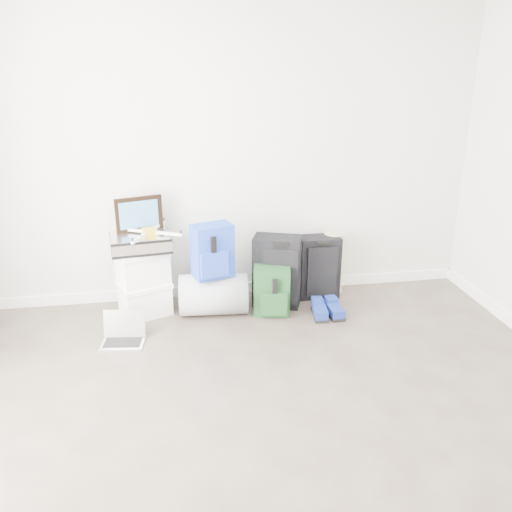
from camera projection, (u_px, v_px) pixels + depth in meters
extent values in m
plane|color=#392F2A|center=(292.00, 478.00, 2.98)|extent=(5.00, 5.00, 0.00)
cube|color=silver|center=(232.00, 154.00, 4.81)|extent=(4.50, 0.02, 2.70)
cube|color=white|center=(234.00, 288.00, 5.26)|extent=(4.50, 0.02, 0.10)
cube|color=white|center=(145.00, 300.00, 4.82)|extent=(0.49, 0.44, 0.26)
cube|color=white|center=(144.00, 284.00, 4.77)|extent=(0.51, 0.47, 0.04)
cube|color=white|center=(143.00, 269.00, 4.71)|extent=(0.49, 0.44, 0.26)
cube|color=white|center=(141.00, 252.00, 4.66)|extent=(0.51, 0.47, 0.04)
cube|color=#B2B2B7|center=(141.00, 242.00, 4.63)|extent=(0.53, 0.41, 0.14)
cube|color=black|center=(139.00, 214.00, 4.64)|extent=(0.40, 0.14, 0.31)
cube|color=#256497|center=(139.00, 214.00, 4.63)|extent=(0.32, 0.10, 0.23)
cube|color=gold|center=(149.00, 232.00, 4.59)|extent=(0.14, 0.14, 0.05)
cube|color=white|center=(157.00, 227.00, 4.72)|extent=(0.15, 0.28, 0.02)
cube|color=white|center=(133.00, 230.00, 4.63)|extent=(0.28, 0.15, 0.02)
cube|color=white|center=(141.00, 237.00, 4.45)|extent=(0.15, 0.28, 0.02)
cube|color=white|center=(166.00, 233.00, 4.55)|extent=(0.28, 0.15, 0.02)
cylinder|color=gray|center=(214.00, 294.00, 4.80)|extent=(0.62, 0.42, 0.37)
cube|color=#1924A5|center=(213.00, 251.00, 4.64)|extent=(0.38, 0.29, 0.47)
cube|color=#1924A5|center=(214.00, 264.00, 4.56)|extent=(0.25, 0.14, 0.22)
cube|color=black|center=(277.00, 271.00, 4.93)|extent=(0.48, 0.37, 0.66)
cube|color=black|center=(280.00, 277.00, 4.80)|extent=(0.31, 0.14, 0.52)
cube|color=black|center=(281.00, 244.00, 4.70)|extent=(0.13, 0.07, 0.03)
cube|color=#133517|center=(272.00, 291.00, 4.78)|extent=(0.35, 0.25, 0.44)
cube|color=#133517|center=(274.00, 304.00, 4.71)|extent=(0.24, 0.11, 0.21)
cube|color=black|center=(319.00, 267.00, 5.11)|extent=(0.38, 0.22, 0.59)
cube|color=black|center=(322.00, 272.00, 5.00)|extent=(0.28, 0.03, 0.48)
cube|color=black|center=(323.00, 243.00, 4.91)|extent=(0.13, 0.03, 0.03)
cube|color=black|center=(319.00, 315.00, 4.81)|extent=(0.15, 0.31, 0.03)
cube|color=#19389B|center=(320.00, 310.00, 4.79)|extent=(0.14, 0.30, 0.07)
cube|color=black|center=(334.00, 313.00, 4.83)|extent=(0.13, 0.30, 0.03)
cube|color=#19389B|center=(334.00, 308.00, 4.81)|extent=(0.12, 0.29, 0.07)
cylinder|color=tan|center=(333.00, 263.00, 5.20)|extent=(0.20, 0.20, 0.60)
cube|color=silver|center=(123.00, 343.00, 4.34)|extent=(0.36, 0.28, 0.02)
cube|color=black|center=(123.00, 342.00, 4.34)|extent=(0.31, 0.19, 0.00)
cube|color=black|center=(124.00, 323.00, 4.41)|extent=(0.33, 0.06, 0.22)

